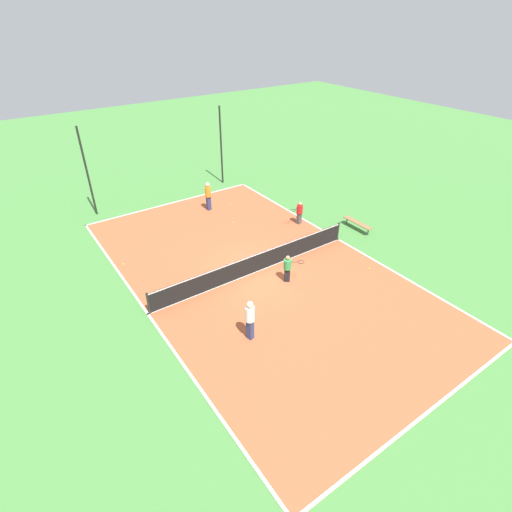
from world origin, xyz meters
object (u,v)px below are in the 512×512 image
player_far_green (288,267)px  tennis_ball_right_alley (369,269)px  tennis_net (256,262)px  fence_post_back_left (87,173)px  tennis_ball_midcourt (231,204)px  bench (358,223)px  fence_post_back_right (221,146)px  player_coach_red (299,212)px  player_center_orange (208,194)px  tennis_ball_far_baseline (123,264)px  tennis_ball_near_net (233,223)px  player_near_white (250,318)px

player_far_green → tennis_ball_right_alley: (3.86, -1.52, -0.73)m
tennis_net → player_far_green: (0.76, -1.44, 0.24)m
tennis_net → fence_post_back_left: 11.76m
tennis_net → tennis_ball_midcourt: size_ratio=158.79×
bench → fence_post_back_right: size_ratio=0.36×
player_coach_red → tennis_ball_right_alley: player_coach_red is taller
player_center_orange → player_far_green: 8.72m
tennis_ball_far_baseline → fence_post_back_left: bearing=85.0°
player_far_green → tennis_ball_far_baseline: 8.12m
player_center_orange → tennis_ball_midcourt: bearing=166.5°
tennis_ball_near_net → tennis_ball_midcourt: size_ratio=1.00×
player_center_orange → bench: bearing=118.9°
tennis_net → tennis_ball_far_baseline: size_ratio=158.79×
tennis_ball_midcourt → bench: bearing=-59.0°
player_far_green → tennis_ball_far_baseline: bearing=170.5°
player_far_green → player_coach_red: bearing=79.6°
player_far_green → fence_post_back_left: bearing=148.1°
player_near_white → tennis_ball_near_net: bearing=-40.5°
tennis_ball_right_alley → player_far_green: bearing=158.5°
fence_post_back_left → tennis_ball_midcourt: bearing=-25.3°
player_far_green → tennis_ball_far_baseline: player_far_green is taller
player_far_green → tennis_ball_right_alley: 4.21m
tennis_ball_near_net → fence_post_back_left: size_ratio=0.01×
player_far_green → tennis_net: bearing=152.4°
bench → tennis_ball_near_net: bearing=49.6°
tennis_net → player_far_green: player_far_green is taller
player_coach_red → tennis_ball_far_baseline: size_ratio=19.98×
tennis_net → player_far_green: size_ratio=7.94×
player_center_orange → fence_post_back_right: (3.02, 3.43, 1.59)m
player_coach_red → tennis_ball_far_baseline: (-9.90, 1.55, -0.73)m
player_near_white → tennis_ball_far_baseline: player_near_white is taller
tennis_ball_midcourt → player_near_white: bearing=-118.1°
tennis_ball_midcourt → player_center_orange: bearing=176.6°
tennis_net → fence_post_back_right: size_ratio=2.04×
bench → tennis_ball_far_baseline: bearing=72.0°
bench → tennis_ball_right_alley: size_ratio=28.22×
tennis_ball_right_alley → fence_post_back_right: 13.88m
fence_post_back_left → tennis_ball_right_alley: bearing=-56.3°
tennis_net → fence_post_back_left: fence_post_back_left is taller
tennis_ball_midcourt → tennis_ball_near_net: bearing=-118.4°
bench → fence_post_back_left: (-11.62, 10.44, 2.25)m
tennis_net → fence_post_back_right: (4.47, 10.67, 2.09)m
bench → tennis_ball_near_net: bench is taller
bench → player_coach_red: (-2.29, 2.41, 0.39)m
tennis_ball_midcourt → fence_post_back_left: 8.63m
player_far_green → player_near_white: player_near_white is taller
tennis_ball_far_baseline → tennis_ball_midcourt: bearing=20.3°
player_center_orange → tennis_ball_right_alley: (3.16, -10.21, -0.99)m
tennis_net → player_far_green: bearing=-62.3°
player_center_orange → tennis_ball_far_baseline: bearing=15.1°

